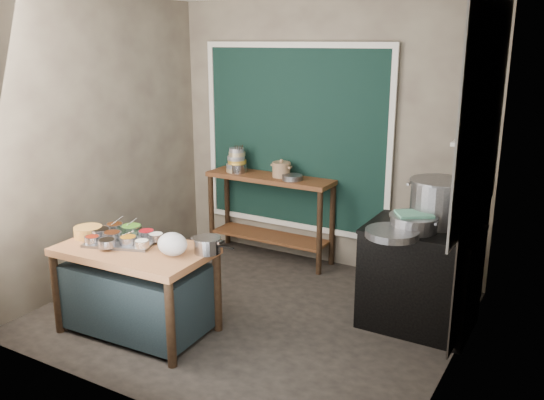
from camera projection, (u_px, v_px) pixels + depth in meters
The scene contains 30 objects.
floor at pixel (251, 314), 5.20m from camera, with size 3.50×3.00×0.02m, color #2F2924.
back_wall at pixel (326, 136), 6.08m from camera, with size 3.50×0.02×2.80m, color gray.
left_wall at pixel (99, 143), 5.67m from camera, with size 0.02×3.00×2.80m, color gray.
right_wall at pixel (466, 187), 3.97m from camera, with size 0.02×3.00×2.80m, color gray.
curtain_panel at pixel (295, 138), 6.23m from camera, with size 2.10×0.02×1.90m, color black.
curtain_frame at pixel (294, 138), 6.22m from camera, with size 2.22×0.03×2.02m, color beige, non-canonical shape.
tile_panel at pixel (484, 113), 4.32m from camera, with size 0.02×1.70×1.70m, color #B2B2AA.
soot_patch at pixel (473, 253), 4.71m from camera, with size 0.01×1.30×1.30m, color black.
wall_shelf at pixel (474, 139), 4.69m from camera, with size 0.22×0.70×0.03m, color beige.
prep_table at pixel (137, 290), 4.78m from camera, with size 1.25×0.72×0.75m, color #986037.
back_counter at pixel (270, 217), 6.40m from camera, with size 1.45×0.40×0.95m, color #573518.
stove_block at pixel (420, 278), 4.89m from camera, with size 0.90×0.68×0.85m, color black.
stove_top at pixel (423, 229), 4.77m from camera, with size 0.92×0.69×0.03m, color black.
condiment_tray at pixel (123, 241), 4.80m from camera, with size 0.56×0.40×0.02m, color gray.
condiment_bowls at pixel (122, 235), 4.81m from camera, with size 0.63×0.50×0.07m.
yellow_basin at pixel (88, 232), 4.92m from camera, with size 0.24×0.24×0.09m, color #D8843E.
saucepan at pixel (207, 245), 4.56m from camera, with size 0.23×0.23×0.12m, color gray, non-canonical shape.
plastic_bag_a at pixel (172, 244), 4.49m from camera, with size 0.25×0.21×0.18m, color white.
plastic_bag_b at pixel (172, 243), 4.52m from camera, with size 0.23×0.20×0.17m, color white.
bowl_stack at pixel (237, 161), 6.44m from camera, with size 0.24×0.24×0.27m.
utensil_cup at pixel (238, 168), 6.40m from camera, with size 0.16×0.16×0.10m, color gray.
ceramic_crock at pixel (281, 170), 6.20m from camera, with size 0.21×0.21×0.14m, color #836647, non-canonical shape.
wide_bowl at pixel (292, 177), 6.07m from camera, with size 0.22×0.22×0.05m, color gray.
stock_pot at pixel (438, 202), 4.80m from camera, with size 0.50×0.50×0.39m, color gray, non-canonical shape.
pot_lid at pixel (466, 207), 4.62m from camera, with size 0.42×0.42×0.02m, color gray.
steamer at pixel (414, 223), 4.67m from camera, with size 0.41×0.41×0.13m, color gray, non-canonical shape.
green_cloth at pixel (414, 214), 4.65m from camera, with size 0.27×0.21×0.02m, color #569F71.
shallow_pan at pixel (392, 233), 4.54m from camera, with size 0.43×0.43×0.06m, color gray.
shelf_bowl_stack at pixel (474, 131), 4.63m from camera, with size 0.15×0.15×0.12m.
shelf_bowl_green at pixel (479, 131), 4.82m from camera, with size 0.14×0.14×0.05m, color gray.
Camera 1 is at (2.52, -4.00, 2.39)m, focal length 38.00 mm.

